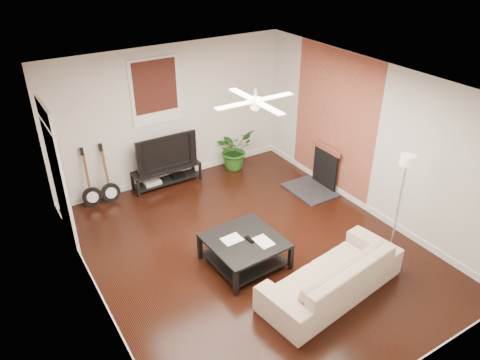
# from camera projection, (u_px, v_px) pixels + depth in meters

# --- Properties ---
(room) EXTENTS (5.01, 6.01, 2.81)m
(room) POSITION_uv_depth(u_px,v_px,m) (254.00, 177.00, 6.98)
(room) COLOR black
(room) RESTS_ON ground
(brick_accent) EXTENTS (0.02, 2.20, 2.80)m
(brick_accent) POSITION_uv_depth(u_px,v_px,m) (333.00, 122.00, 8.87)
(brick_accent) COLOR #B04E38
(brick_accent) RESTS_ON floor
(fireplace) EXTENTS (0.80, 1.10, 0.92)m
(fireplace) POSITION_uv_depth(u_px,v_px,m) (318.00, 169.00, 9.19)
(fireplace) COLOR black
(fireplace) RESTS_ON floor
(window_back) EXTENTS (1.00, 0.06, 1.30)m
(window_back) POSITION_uv_depth(u_px,v_px,m) (155.00, 91.00, 8.77)
(window_back) COLOR #33100E
(window_back) RESTS_ON wall_back
(door_left) EXTENTS (0.08, 1.00, 2.50)m
(door_left) POSITION_uv_depth(u_px,v_px,m) (59.00, 175.00, 7.33)
(door_left) COLOR white
(door_left) RESTS_ON wall_left
(tv_stand) EXTENTS (1.41, 0.38, 0.40)m
(tv_stand) POSITION_uv_depth(u_px,v_px,m) (167.00, 176.00, 9.49)
(tv_stand) COLOR black
(tv_stand) RESTS_ON floor
(tv) EXTENTS (1.27, 0.17, 0.73)m
(tv) POSITION_uv_depth(u_px,v_px,m) (164.00, 151.00, 9.23)
(tv) COLOR black
(tv) RESTS_ON tv_stand
(coffee_table) EXTENTS (1.15, 1.15, 0.46)m
(coffee_table) POSITION_uv_depth(u_px,v_px,m) (245.00, 251.00, 7.27)
(coffee_table) COLOR black
(coffee_table) RESTS_ON floor
(sofa) EXTENTS (2.37, 1.20, 0.66)m
(sofa) POSITION_uv_depth(u_px,v_px,m) (332.00, 274.00, 6.65)
(sofa) COLOR tan
(sofa) RESTS_ON floor
(floor_lamp) EXTENTS (0.35, 0.35, 1.86)m
(floor_lamp) POSITION_uv_depth(u_px,v_px,m) (398.00, 209.00, 7.06)
(floor_lamp) COLOR silver
(floor_lamp) RESTS_ON floor
(potted_plant) EXTENTS (0.95, 0.87, 0.88)m
(potted_plant) POSITION_uv_depth(u_px,v_px,m) (234.00, 149.00, 10.04)
(potted_plant) COLOR #255E1A
(potted_plant) RESTS_ON floor
(guitar_left) EXTENTS (0.41, 0.32, 1.19)m
(guitar_left) POSITION_uv_depth(u_px,v_px,m) (89.00, 179.00, 8.56)
(guitar_left) COLOR black
(guitar_left) RESTS_ON floor
(guitar_right) EXTENTS (0.38, 0.28, 1.19)m
(guitar_right) POSITION_uv_depth(u_px,v_px,m) (108.00, 175.00, 8.70)
(guitar_right) COLOR black
(guitar_right) RESTS_ON floor
(ceiling_fan) EXTENTS (1.24, 1.24, 0.32)m
(ceiling_fan) POSITION_uv_depth(u_px,v_px,m) (255.00, 101.00, 6.39)
(ceiling_fan) COLOR white
(ceiling_fan) RESTS_ON ceiling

